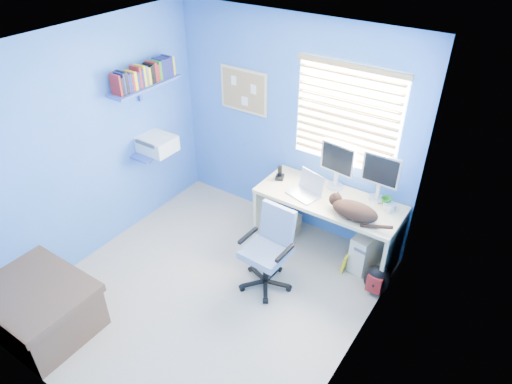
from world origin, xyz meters
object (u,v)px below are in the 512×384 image
Objects in this scene: desk at (327,225)px; laptop at (304,186)px; office_chair at (268,259)px; cat at (355,211)px; tower_pc at (367,249)px.

laptop reaches higher than desk.
desk is at bearing 71.50° from office_chair.
cat is at bearing 44.27° from office_chair.
tower_pc is at bearing 48.16° from office_chair.
office_chair is at bearing -108.50° from desk.
laptop is at bearing -157.92° from desk.
cat is at bearing 8.48° from laptop.
cat is (0.36, -0.18, 0.46)m from desk.
laptop is at bearing -173.13° from cat.
cat reaches higher than desk.
laptop is at bearing 89.69° from office_chair.
cat is 1.01m from office_chair.
tower_pc is (0.12, 0.22, -0.60)m from cat.
desk is 0.56m from laptop.
office_chair is (-0.75, -0.83, 0.11)m from tower_pc.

